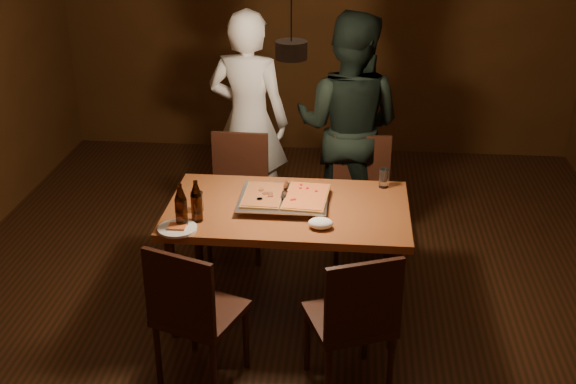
# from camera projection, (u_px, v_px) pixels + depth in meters

# --- Properties ---
(room_shell) EXTENTS (6.00, 6.00, 6.00)m
(room_shell) POSITION_uv_depth(u_px,v_px,m) (291.00, 110.00, 4.16)
(room_shell) COLOR #3C1D10
(room_shell) RESTS_ON ground
(dining_table) EXTENTS (1.50, 0.90, 0.75)m
(dining_table) POSITION_uv_depth(u_px,v_px,m) (288.00, 217.00, 4.52)
(dining_table) COLOR #9B5127
(dining_table) RESTS_ON floor
(chair_far_left) EXTENTS (0.43, 0.43, 0.49)m
(chair_far_left) POSITION_uv_depth(u_px,v_px,m) (238.00, 183.00, 5.34)
(chair_far_left) COLOR #38190F
(chair_far_left) RESTS_ON floor
(chair_far_right) EXTENTS (0.44, 0.44, 0.49)m
(chair_far_right) POSITION_uv_depth(u_px,v_px,m) (362.00, 187.00, 5.28)
(chair_far_right) COLOR #38190F
(chair_far_right) RESTS_ON floor
(chair_near_left) EXTENTS (0.54, 0.54, 0.49)m
(chair_near_left) POSITION_uv_depth(u_px,v_px,m) (191.00, 305.00, 3.88)
(chair_near_left) COLOR #38190F
(chair_near_left) RESTS_ON floor
(chair_near_right) EXTENTS (0.54, 0.54, 0.49)m
(chair_near_right) POSITION_uv_depth(u_px,v_px,m) (355.00, 312.00, 3.82)
(chair_near_right) COLOR #38190F
(chair_near_right) RESTS_ON floor
(pizza_tray) EXTENTS (0.56, 0.46, 0.05)m
(pizza_tray) POSITION_uv_depth(u_px,v_px,m) (284.00, 201.00, 4.51)
(pizza_tray) COLOR silver
(pizza_tray) RESTS_ON dining_table
(pizza_meat) EXTENTS (0.25, 0.39, 0.02)m
(pizza_meat) POSITION_uv_depth(u_px,v_px,m) (263.00, 195.00, 4.51)
(pizza_meat) COLOR maroon
(pizza_meat) RESTS_ON pizza_tray
(pizza_cheese) EXTENTS (0.29, 0.43, 0.02)m
(pizza_cheese) POSITION_uv_depth(u_px,v_px,m) (306.00, 196.00, 4.49)
(pizza_cheese) COLOR gold
(pizza_cheese) RESTS_ON pizza_tray
(spatula) EXTENTS (0.09, 0.24, 0.04)m
(spatula) POSITION_uv_depth(u_px,v_px,m) (284.00, 195.00, 4.50)
(spatula) COLOR silver
(spatula) RESTS_ON pizza_tray
(beer_bottle_a) EXTENTS (0.07, 0.07, 0.27)m
(beer_bottle_a) POSITION_uv_depth(u_px,v_px,m) (181.00, 206.00, 4.19)
(beer_bottle_a) COLOR black
(beer_bottle_a) RESTS_ON dining_table
(beer_bottle_b) EXTENTS (0.07, 0.07, 0.26)m
(beer_bottle_b) POSITION_uv_depth(u_px,v_px,m) (196.00, 201.00, 4.26)
(beer_bottle_b) COLOR black
(beer_bottle_b) RESTS_ON dining_table
(water_glass_left) EXTENTS (0.08, 0.08, 0.12)m
(water_glass_left) POSITION_uv_depth(u_px,v_px,m) (197.00, 201.00, 4.41)
(water_glass_left) COLOR silver
(water_glass_left) RESTS_ON dining_table
(water_glass_right) EXTENTS (0.06, 0.06, 0.13)m
(water_glass_right) POSITION_uv_depth(u_px,v_px,m) (384.00, 178.00, 4.73)
(water_glass_right) COLOR silver
(water_glass_right) RESTS_ON dining_table
(plate_slice) EXTENTS (0.23, 0.23, 0.03)m
(plate_slice) POSITION_uv_depth(u_px,v_px,m) (177.00, 228.00, 4.20)
(plate_slice) COLOR white
(plate_slice) RESTS_ON dining_table
(napkin) EXTENTS (0.15, 0.11, 0.06)m
(napkin) POSITION_uv_depth(u_px,v_px,m) (321.00, 223.00, 4.21)
(napkin) COLOR white
(napkin) RESTS_ON dining_table
(diner_white) EXTENTS (0.70, 0.52, 1.74)m
(diner_white) POSITION_uv_depth(u_px,v_px,m) (249.00, 121.00, 5.60)
(diner_white) COLOR white
(diner_white) RESTS_ON floor
(diner_dark) EXTENTS (1.00, 0.86, 1.75)m
(diner_dark) POSITION_uv_depth(u_px,v_px,m) (348.00, 127.00, 5.45)
(diner_dark) COLOR black
(diner_dark) RESTS_ON floor
(pendant_lamp) EXTENTS (0.18, 0.18, 1.10)m
(pendant_lamp) POSITION_uv_depth(u_px,v_px,m) (291.00, 48.00, 4.01)
(pendant_lamp) COLOR black
(pendant_lamp) RESTS_ON ceiling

